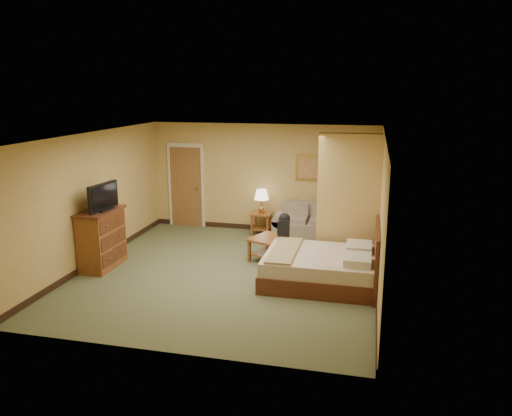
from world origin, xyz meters
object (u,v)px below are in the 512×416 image
(loveseat, at_px, (309,227))
(bed, at_px, (324,267))
(coffee_table, at_px, (272,244))
(dresser, at_px, (102,239))

(loveseat, distance_m, bed, 2.74)
(coffee_table, relative_size, dresser, 0.85)
(coffee_table, height_order, bed, bed)
(loveseat, relative_size, dresser, 1.41)
(coffee_table, xyz_separation_m, bed, (1.16, -0.96, -0.04))
(loveseat, distance_m, dresser, 4.65)
(coffee_table, distance_m, dresser, 3.34)
(loveseat, relative_size, coffee_table, 1.64)
(coffee_table, height_order, dresser, dresser)
(loveseat, xyz_separation_m, bed, (0.62, -2.67, 0.04))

